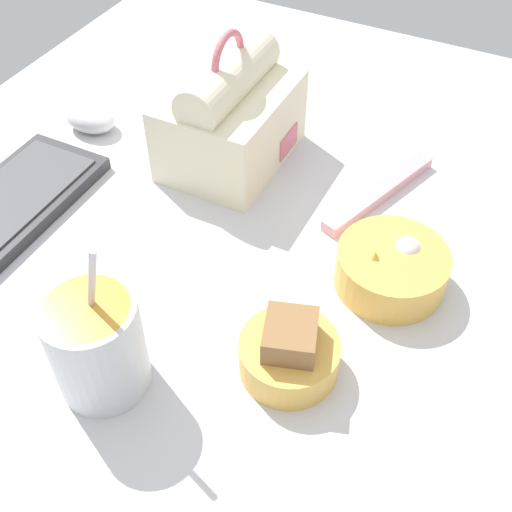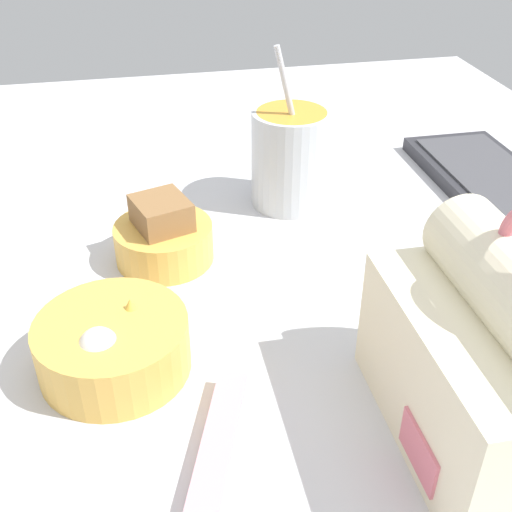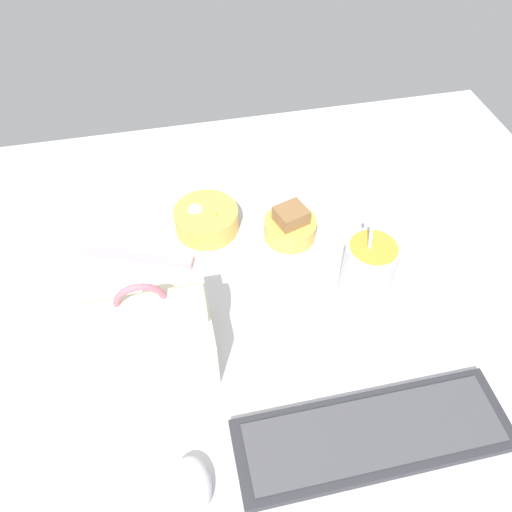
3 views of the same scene
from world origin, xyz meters
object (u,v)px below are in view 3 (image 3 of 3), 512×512
at_px(soup_cup, 368,268).
at_px(keyboard, 373,435).
at_px(computer_mouse, 191,486).
at_px(bento_bowl_sandwich, 290,226).
at_px(bento_bowl_snacks, 206,219).
at_px(chopstick_case, 140,258).
at_px(lunch_bag, 150,334).

bearing_deg(soup_cup, keyboard, 72.49).
bearing_deg(soup_cup, computer_mouse, 38.57).
bearing_deg(keyboard, bento_bowl_sandwich, -88.11).
bearing_deg(bento_bowl_sandwich, soup_cup, 121.04).
xyz_separation_m(bento_bowl_snacks, chopstick_case, (0.14, 0.06, -0.02)).
distance_m(lunch_bag, bento_bowl_sandwich, 0.37).
distance_m(bento_bowl_sandwich, chopstick_case, 0.31).
xyz_separation_m(soup_cup, bento_bowl_sandwich, (0.10, -0.16, -0.03)).
distance_m(soup_cup, computer_mouse, 0.46).
relative_size(bento_bowl_snacks, chopstick_case, 0.63).
bearing_deg(lunch_bag, bento_bowl_snacks, -114.53).
xyz_separation_m(soup_cup, chopstick_case, (0.40, -0.16, -0.05)).
bearing_deg(soup_cup, chopstick_case, -21.48).
relative_size(bento_bowl_sandwich, chopstick_case, 0.51).
relative_size(lunch_bag, bento_bowl_snacks, 1.50).
height_order(bento_bowl_sandwich, chopstick_case, bento_bowl_sandwich).
relative_size(lunch_bag, soup_cup, 0.98).
bearing_deg(bento_bowl_snacks, chopstick_case, 23.27).
bearing_deg(keyboard, lunch_bag, -34.19).
height_order(keyboard, lunch_bag, lunch_bag).
height_order(keyboard, soup_cup, soup_cup).
height_order(keyboard, bento_bowl_sandwich, bento_bowl_sandwich).
relative_size(computer_mouse, chopstick_case, 0.39).
relative_size(lunch_bag, computer_mouse, 2.41).
distance_m(bento_bowl_sandwich, computer_mouse, 0.52).
bearing_deg(soup_cup, lunch_bag, 8.87).
relative_size(keyboard, soup_cup, 2.08).
distance_m(soup_cup, bento_bowl_snacks, 0.34).
bearing_deg(chopstick_case, soup_cup, 158.52).
xyz_separation_m(lunch_bag, bento_bowl_snacks, (-0.13, -0.28, -0.04)).
bearing_deg(chopstick_case, lunch_bag, 93.71).
bearing_deg(keyboard, computer_mouse, 3.64).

